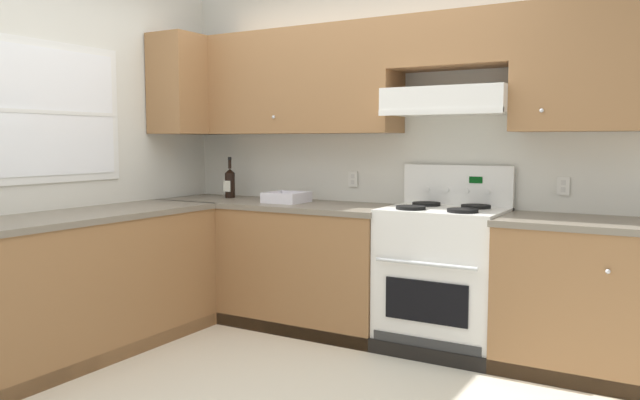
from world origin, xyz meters
TOP-DOWN VIEW (x-y plane):
  - ground_plane at (0.00, 0.00)m, footprint 7.04×7.04m
  - wall_back at (0.40, 1.53)m, footprint 4.68×0.57m
  - wall_left at (-1.59, 0.23)m, footprint 0.47×4.00m
  - counter_back_run at (0.14, 1.24)m, footprint 3.60×0.65m
  - counter_left_run at (-1.24, -0.00)m, footprint 0.63×1.91m
  - stove at (0.70, 1.25)m, footprint 0.76×0.62m
  - wine_bottle at (-1.12, 1.35)m, footprint 0.08×0.08m
  - bowl at (-0.51, 1.25)m, footprint 0.28×0.28m

SIDE VIEW (x-z plane):
  - ground_plane at x=0.00m, z-range 0.00..0.00m
  - counter_back_run at x=0.14m, z-range 0.00..0.91m
  - counter_left_run at x=-1.24m, z-range 0.00..0.91m
  - stove at x=0.70m, z-range -0.12..1.08m
  - bowl at x=-0.51m, z-range 0.90..0.97m
  - wine_bottle at x=-1.12m, z-range 0.87..1.20m
  - wall_left at x=-1.59m, z-range 0.07..2.62m
  - wall_back at x=0.40m, z-range 0.20..2.75m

